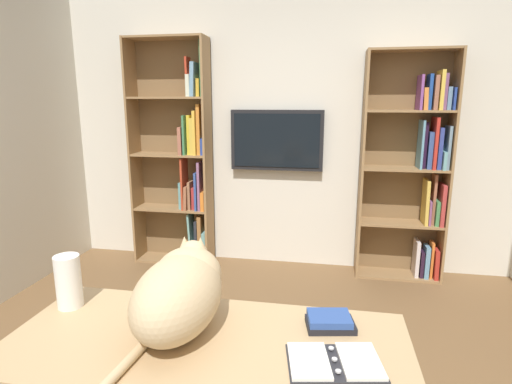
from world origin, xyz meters
The scene contains 9 objects.
wall_back centered at (0.00, -2.23, 1.35)m, with size 4.52×0.06×2.70m, color silver.
bookshelf_left centered at (-1.22, -2.06, 1.04)m, with size 0.78×0.28×2.09m.
bookshelf_right centered at (1.02, -2.06, 1.05)m, with size 0.80×0.28×2.25m.
wall_mounted_tv centered at (0.07, -2.15, 1.28)m, with size 0.91×0.07×0.59m.
desk centered at (-0.01, 0.50, 0.64)m, with size 1.57×0.70×0.74m.
cat centered at (0.12, 0.40, 0.91)m, with size 0.33×0.69×0.34m.
open_binder centered at (-0.49, 0.53, 0.75)m, with size 0.36×0.28×0.02m.
paper_towel_roll centered at (0.68, 0.32, 0.86)m, with size 0.11×0.11×0.24m, color white.
desk_book_stack centered at (-0.48, 0.29, 0.77)m, with size 0.21×0.16×0.06m.
Camera 1 is at (-0.45, 1.84, 1.65)m, focal length 28.75 mm.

